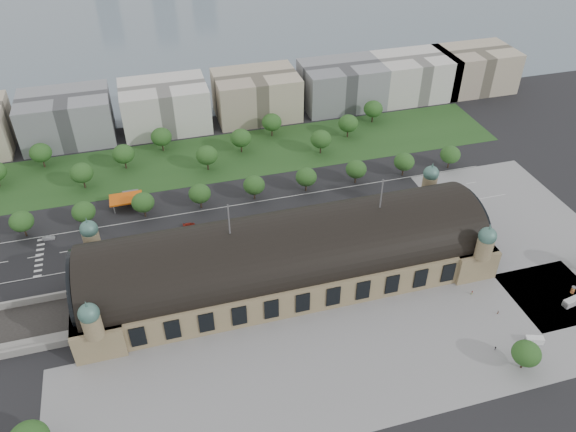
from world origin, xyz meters
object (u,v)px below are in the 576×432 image
object	(u,v)px
bus_mid	(283,221)
parked_car_4	(152,261)
traffic_car_3	(189,225)
advertising_column	(573,290)
parked_car_0	(90,271)
parked_car_2	(95,268)
parked_car_5	(222,247)
traffic_car_6	(460,195)
bus_west	(251,231)
traffic_car_1	(48,238)
pedestrian_1	(498,313)
parked_car_3	(191,256)
van_east	(571,303)
bus_east	(330,213)
pedestrian_4	(495,348)
traffic_car_2	(149,240)
parked_car_1	(91,272)
van_south	(534,340)
parked_car_6	(169,260)
pedestrian_0	(472,293)
petrol_station	(129,197)
traffic_car_4	(289,220)

from	to	relation	value
bus_mid	parked_car_4	bearing A→B (deg)	103.50
traffic_car_3	advertising_column	size ratio (longest dim) A/B	1.72
parked_car_4	parked_car_0	bearing A→B (deg)	-117.15
parked_car_2	parked_car_5	distance (m)	48.71
traffic_car_6	bus_west	bearing A→B (deg)	-91.06
traffic_car_1	pedestrian_1	distance (m)	175.13
parked_car_3	van_east	world-z (taller)	van_east
bus_mid	bus_east	world-z (taller)	bus_mid
van_east	pedestrian_4	size ratio (longest dim) A/B	4.15
traffic_car_2	traffic_car_1	bearing A→B (deg)	-114.18
parked_car_5	van_east	world-z (taller)	van_east
parked_car_4	bus_west	world-z (taller)	bus_west
pedestrian_4	parked_car_1	bearing A→B (deg)	-67.81
traffic_car_1	parked_car_5	size ratio (longest dim) A/B	0.85
parked_car_5	advertising_column	xyz separation A→B (m)	(117.91, -59.10, 0.71)
parked_car_1	van_south	xyz separation A→B (m)	(140.12, -74.23, 0.44)
parked_car_1	parked_car_6	size ratio (longest dim) A/B	0.96
parked_car_1	van_south	distance (m)	158.57
bus_west	pedestrian_4	bearing A→B (deg)	-138.14
parked_car_3	bus_west	xyz separation A→B (m)	(25.88, 7.87, 1.19)
parked_car_5	van_south	bearing A→B (deg)	27.22
parked_car_5	parked_car_6	world-z (taller)	parked_car_5
advertising_column	van_east	bearing A→B (deg)	-133.94
parked_car_4	van_east	bearing A→B (deg)	40.71
parked_car_4	parked_car_2	bearing A→B (deg)	-121.29
bus_west	advertising_column	distance (m)	122.94
parked_car_5	van_south	size ratio (longest dim) A/B	0.96
pedestrian_0	parked_car_6	bearing A→B (deg)	140.93
parked_car_3	bus_west	world-z (taller)	bus_west
parked_car_0	pedestrian_0	bearing A→B (deg)	37.42
parked_car_6	van_south	world-z (taller)	van_south
parked_car_1	pedestrian_4	xyz separation A→B (m)	(126.30, -73.59, 0.04)
parked_car_6	bus_west	bearing A→B (deg)	65.66
bus_east	pedestrian_4	xyz separation A→B (m)	(27.61, -83.33, -0.78)
pedestrian_1	bus_mid	bearing A→B (deg)	71.67
parked_car_4	parked_car_5	bearing A→B (deg)	67.05
petrol_station	traffic_car_1	bearing A→B (deg)	-152.21
petrol_station	parked_car_1	size ratio (longest dim) A/B	2.65
parked_car_3	parked_car_5	distance (m)	12.50
bus_west	pedestrian_0	size ratio (longest dim) A/B	7.97
traffic_car_1	bus_west	distance (m)	82.33
parked_car_2	van_east	bearing A→B (deg)	38.49
traffic_car_1	parked_car_4	bearing A→B (deg)	-118.79
parked_car_3	bus_east	size ratio (longest dim) A/B	0.34
parked_car_2	parked_car_6	xyz separation A→B (m)	(27.58, -3.32, 0.01)
parked_car_4	bus_east	distance (m)	76.54
bus_west	pedestrian_1	xyz separation A→B (m)	(72.59, -66.79, -1.06)
bus_east	advertising_column	bearing A→B (deg)	-139.70
traffic_car_4	parked_car_6	bearing A→B (deg)	-80.91
bus_east	pedestrian_1	distance (m)	79.04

